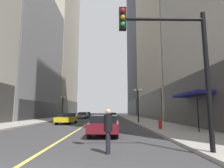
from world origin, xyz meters
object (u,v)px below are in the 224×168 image
at_px(car_grey, 83,115).
at_px(traffic_light_near_right, 179,55).
at_px(car_yellow, 67,118).
at_px(fire_hydrant_right, 160,126).
at_px(car_white, 111,116).
at_px(street_lamp_right_mid, 138,98).
at_px(car_maroon, 105,124).
at_px(pedestrian_in_black_coat, 108,127).
at_px(street_lamp_left_far, 63,102).
at_px(car_black, 87,114).

distance_m(car_grey, traffic_light_near_right, 34.35).
distance_m(car_yellow, fire_hydrant_right, 12.53).
distance_m(car_white, street_lamp_right_mid, 8.61).
distance_m(car_maroon, car_white, 18.52).
relative_size(pedestrian_in_black_coat, street_lamp_left_far, 0.38).
bearing_deg(car_black, car_white, -69.61).
xyz_separation_m(car_maroon, pedestrian_in_black_coat, (0.26, -5.31, 0.27)).
relative_size(street_lamp_left_far, fire_hydrant_right, 5.54).
xyz_separation_m(car_yellow, car_black, (-0.29, 23.58, -0.00)).
height_order(car_white, street_lamp_right_mid, street_lamp_right_mid).
height_order(car_maroon, car_black, same).
xyz_separation_m(pedestrian_in_black_coat, traffic_light_near_right, (2.71, -0.51, 2.76)).
bearing_deg(street_lamp_right_mid, car_white, 113.80).
relative_size(car_yellow, car_white, 1.14).
bearing_deg(fire_hydrant_right, car_yellow, 139.31).
xyz_separation_m(car_yellow, pedestrian_in_black_coat, (5.24, -16.31, 0.27)).
bearing_deg(fire_hydrant_right, car_white, 103.70).
xyz_separation_m(car_yellow, street_lamp_right_mid, (9.00, -0.02, 2.54)).
distance_m(pedestrian_in_black_coat, street_lamp_right_mid, 16.87).
xyz_separation_m(car_yellow, street_lamp_left_far, (-3.80, 12.97, 2.54)).
relative_size(car_white, car_black, 0.99).
height_order(car_maroon, car_grey, same).
bearing_deg(car_black, pedestrian_in_black_coat, -82.10).
distance_m(car_maroon, fire_hydrant_right, 5.34).
height_order(car_grey, traffic_light_near_right, traffic_light_near_right).
relative_size(car_grey, street_lamp_left_far, 1.07).
xyz_separation_m(car_white, car_black, (-5.97, 16.07, 0.00)).
bearing_deg(car_maroon, car_black, 98.68).
bearing_deg(car_yellow, traffic_light_near_right, -64.70).
xyz_separation_m(car_black, fire_hydrant_right, (9.79, -31.75, -0.32)).
xyz_separation_m(car_black, traffic_light_near_right, (8.24, -40.40, 3.02)).
bearing_deg(street_lamp_left_far, car_grey, 44.13).
bearing_deg(street_lamp_right_mid, fire_hydrant_right, -86.49).
distance_m(car_yellow, street_lamp_right_mid, 9.35).
bearing_deg(car_white, car_black, 110.39).
distance_m(car_yellow, pedestrian_in_black_coat, 17.13).
bearing_deg(car_white, car_yellow, -127.10).
bearing_deg(traffic_light_near_right, pedestrian_in_black_coat, 169.35).
distance_m(street_lamp_left_far, fire_hydrant_right, 25.14).
bearing_deg(pedestrian_in_black_coat, street_lamp_left_far, 107.16).
relative_size(car_maroon, street_lamp_left_far, 1.00).
relative_size(car_black, fire_hydrant_right, 5.32).
height_order(car_maroon, street_lamp_left_far, street_lamp_left_far).
bearing_deg(traffic_light_near_right, car_black, 101.53).
height_order(car_yellow, car_grey, same).
xyz_separation_m(car_white, pedestrian_in_black_coat, (-0.44, -23.82, 0.27)).
xyz_separation_m(car_black, street_lamp_right_mid, (9.29, -23.60, 2.54)).
bearing_deg(street_lamp_left_far, pedestrian_in_black_coat, -72.84).
relative_size(car_grey, car_black, 1.12).
relative_size(car_white, car_grey, 0.89).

